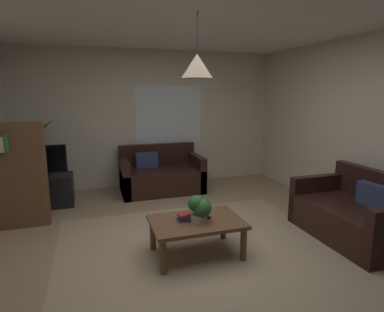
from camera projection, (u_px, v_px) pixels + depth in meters
The scene contains 19 objects.
floor at pixel (200, 251), 3.64m from camera, with size 4.87×5.72×0.02m, color #9E8466.
rug at pixel (206, 259), 3.45m from camera, with size 3.17×3.14×0.01m, color tan.
wall_back at pixel (151, 119), 6.08m from camera, with size 4.99×0.06×2.56m, color beige.
wall_right at pixel (379, 132), 4.13m from camera, with size 0.06×5.72×2.56m, color beige.
ceiling at pixel (201, 11), 3.13m from camera, with size 4.87×5.72×0.02m, color white.
window_pane at pixel (169, 115), 6.14m from camera, with size 1.29×0.01×1.13m, color white.
couch_under_window at pixel (161, 176), 5.81m from camera, with size 1.45×0.87×0.82m.
couch_right_side at pixel (355, 217), 3.92m from camera, with size 0.87×1.39×0.82m.
coffee_table at pixel (197, 226), 3.49m from camera, with size 1.00×0.66×0.41m.
book_on_table_0 at pixel (184, 219), 3.48m from camera, with size 0.15×0.10×0.03m, color #2D4C8C.
book_on_table_1 at pixel (185, 217), 3.47m from camera, with size 0.12×0.09×0.03m, color #72387F.
book_on_table_2 at pixel (185, 215), 3.46m from camera, with size 0.13×0.11×0.03m, color #B22D2D.
remote_on_table_0 at pixel (204, 217), 3.54m from camera, with size 0.05×0.16×0.02m, color black.
potted_plant_on_table at pixel (200, 208), 3.42m from camera, with size 0.25×0.23×0.29m.
tv_stand at pixel (43, 191), 5.00m from camera, with size 0.90×0.44×0.50m, color black.
tv at pixel (40, 161), 4.88m from camera, with size 0.78×0.16×0.49m.
potted_palm_corner at pixel (36, 165), 5.37m from camera, with size 0.72×0.90×1.40m.
bookshelf_corner at pixel (17, 175), 4.18m from camera, with size 0.70×0.31×1.40m.
pendant_lamp at pixel (197, 66), 3.15m from camera, with size 0.32×0.32×0.63m.
Camera 1 is at (-1.11, -3.17, 1.79)m, focal length 29.71 mm.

